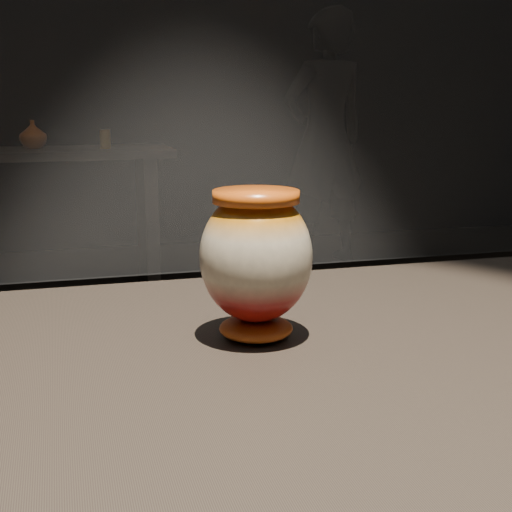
{
  "coord_description": "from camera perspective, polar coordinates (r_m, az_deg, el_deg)",
  "views": [
    {
      "loc": [
        -0.23,
        -0.8,
        1.22
      ],
      "look_at": [
        0.02,
        0.07,
        1.01
      ],
      "focal_mm": 50.0,
      "sensor_mm": 36.0,
      "label": 1
    }
  ],
  "objects": [
    {
      "name": "visitor",
      "position": [
        5.21,
        5.53,
        9.32
      ],
      "size": [
        0.73,
        0.55,
        1.81
      ],
      "primitive_type": "imported",
      "rotation": [
        0.0,
        0.0,
        3.33
      ],
      "color": "black",
      "rests_on": "ground"
    },
    {
      "name": "back_vase_mid",
      "position": [
        4.53,
        -17.42,
        9.27
      ],
      "size": [
        0.22,
        0.22,
        0.17
      ],
      "primitive_type": "imported",
      "rotation": [
        0.0,
        0.0,
        5.71
      ],
      "color": "maroon",
      "rests_on": "back_shelf"
    },
    {
      "name": "main_vase",
      "position": [
        0.92,
        -0.0,
        -0.22
      ],
      "size": [
        0.17,
        0.17,
        0.2
      ],
      "rotation": [
        0.0,
        0.0,
        0.17
      ],
      "color": "maroon",
      "rests_on": "display_plinth"
    },
    {
      "name": "back_vase_right",
      "position": [
        4.43,
        -11.97,
        9.15
      ],
      "size": [
        0.06,
        0.06,
        0.11
      ],
      "primitive_type": "cylinder",
      "color": "#9E6E17",
      "rests_on": "back_shelf"
    },
    {
      "name": "back_shelf",
      "position": [
        4.52,
        -19.55,
        4.66
      ],
      "size": [
        2.0,
        0.6,
        0.9
      ],
      "color": "black",
      "rests_on": "ground"
    }
  ]
}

